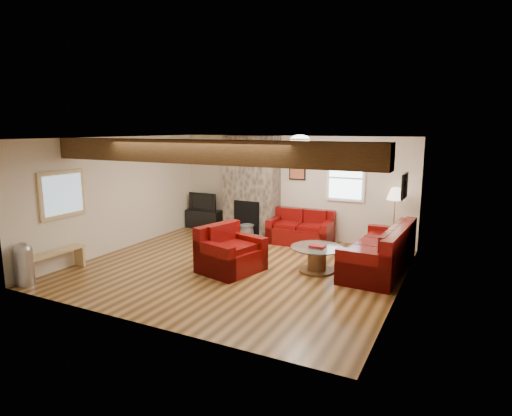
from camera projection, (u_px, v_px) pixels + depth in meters
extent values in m
plane|color=#4E3214|center=(238.00, 267.00, 8.36)|extent=(8.00, 8.00, 0.00)
plane|color=silver|center=(237.00, 138.00, 7.90)|extent=(8.00, 8.00, 0.00)
plane|color=beige|center=(292.00, 187.00, 10.54)|extent=(8.00, 0.00, 8.00)
plane|color=beige|center=(138.00, 237.00, 5.72)|extent=(8.00, 0.00, 8.00)
plane|color=beige|center=(119.00, 194.00, 9.46)|extent=(0.00, 7.50, 7.50)
plane|color=beige|center=(402.00, 219.00, 6.80)|extent=(0.00, 7.50, 7.50)
cube|color=#371E10|center=(199.00, 152.00, 6.84)|extent=(6.00, 0.36, 0.38)
cube|color=#39332C|center=(251.00, 186.00, 10.77)|extent=(1.40, 0.50, 2.50)
cube|color=black|center=(247.00, 219.00, 10.69)|extent=(0.70, 0.06, 0.90)
cube|color=#39332C|center=(246.00, 235.00, 10.73)|extent=(1.00, 0.25, 0.08)
cylinder|color=#482C17|center=(317.00, 271.00, 8.10)|extent=(0.66, 0.66, 0.04)
cylinder|color=#482C17|center=(317.00, 260.00, 8.07)|extent=(0.35, 0.35, 0.44)
cylinder|color=silver|center=(317.00, 247.00, 8.02)|extent=(1.00, 1.00, 0.02)
cube|color=maroon|center=(317.00, 246.00, 8.02)|extent=(0.28, 0.20, 0.03)
cube|color=black|center=(205.00, 219.00, 11.62)|extent=(0.99, 0.40, 0.50)
imported|color=black|center=(204.00, 201.00, 11.53)|extent=(0.83, 0.11, 0.48)
cylinder|color=#AF8848|center=(392.00, 251.00, 9.40)|extent=(0.26, 0.26, 0.03)
cylinder|color=#AF8848|center=(394.00, 224.00, 9.29)|extent=(0.03, 0.03, 1.28)
cone|color=#FFEDC1|center=(396.00, 194.00, 9.17)|extent=(0.36, 0.36, 0.26)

